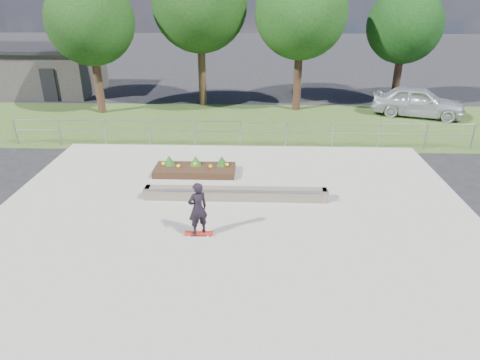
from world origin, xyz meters
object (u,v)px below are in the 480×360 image
planter_bed (195,168)px  grind_ledge (235,194)px  skateboarder (198,209)px  parked_car (418,102)px

planter_bed → grind_ledge: bearing=-53.2°
skateboarder → parked_car: (10.37, 12.90, -0.10)m
grind_ledge → parked_car: bearing=48.4°
grind_ledge → parked_car: (9.44, 10.62, 0.54)m
skateboarder → parked_car: 16.55m
planter_bed → skateboarder: bearing=-81.2°
planter_bed → skateboarder: skateboarder is taller
planter_bed → parked_car: size_ratio=0.63×
planter_bed → skateboarder: 4.55m
skateboarder → grind_ledge: bearing=67.8°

